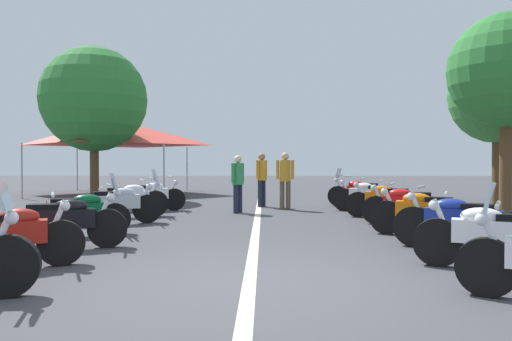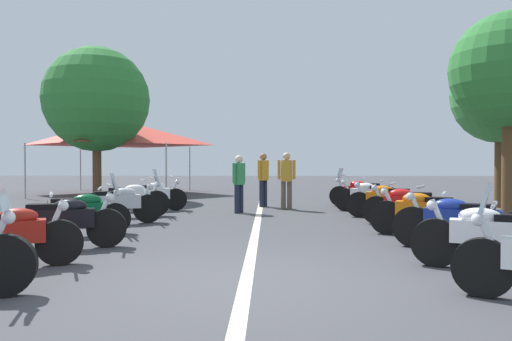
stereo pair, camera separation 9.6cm
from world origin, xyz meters
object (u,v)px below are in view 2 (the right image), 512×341
object	(u,v)px
event_tent	(118,132)
motorcycle_left_row_1	(3,235)
motorcycle_right_row_1	(493,236)
motorcycle_right_row_5	(389,200)
motorcycle_right_row_3	(425,212)
motorcycle_left_row_6	(150,195)
motorcycle_left_row_2	(60,221)
bystander_1	(239,180)
bystander_0	(286,176)
motorcycle_left_row_4	(117,204)
motorcycle_right_row_7	(363,192)
traffic_cone_0	(48,215)
roadside_tree_2	(509,71)
motorcycle_right_row_4	(409,205)
motorcycle_right_row_6	(371,196)
motorcycle_right_row_2	(461,222)
roadside_tree_0	(501,95)
roadside_tree_1	(97,100)
motorcycle_left_row_5	(129,199)
motorcycle_left_row_3	(79,212)
bystander_2	(263,175)

from	to	relation	value
event_tent	motorcycle_left_row_1	bearing A→B (deg)	-168.08
motorcycle_right_row_1	motorcycle_right_row_5	xyz separation A→B (m)	(5.73, -0.08, -0.00)
motorcycle_right_row_3	motorcycle_left_row_6	bearing A→B (deg)	-11.70
motorcycle_left_row_2	event_tent	xyz separation A→B (m)	(12.92, 3.14, 2.19)
motorcycle_left_row_2	bystander_1	bearing A→B (deg)	49.74
bystander_0	bystander_1	xyz separation A→B (m)	(-0.99, 1.33, -0.06)
motorcycle_left_row_2	motorcycle_left_row_4	distance (m)	3.04
motorcycle_left_row_4	bystander_0	world-z (taller)	bystander_0
motorcycle_left_row_4	motorcycle_right_row_7	distance (m)	7.61
motorcycle_left_row_2	motorcycle_left_row_4	world-z (taller)	motorcycle_left_row_4
motorcycle_left_row_2	traffic_cone_0	xyz separation A→B (m)	(2.30, 1.27, -0.16)
roadside_tree_2	motorcycle_right_row_7	bearing A→B (deg)	60.99
motorcycle_left_row_4	motorcycle_right_row_4	bearing A→B (deg)	-23.53
motorcycle_left_row_4	motorcycle_right_row_3	bearing A→B (deg)	-37.05
motorcycle_left_row_2	motorcycle_right_row_6	xyz separation A→B (m)	(5.72, -6.19, 0.00)
motorcycle_right_row_2	motorcycle_right_row_5	size ratio (longest dim) A/B	0.95
motorcycle_left_row_2	motorcycle_right_row_3	xyz separation A→B (m)	(1.45, -6.31, 0.01)
motorcycle_right_row_5	roadside_tree_2	size ratio (longest dim) A/B	0.39
motorcycle_right_row_1	traffic_cone_0	bearing A→B (deg)	-3.85
motorcycle_left_row_4	motorcycle_right_row_7	world-z (taller)	motorcycle_right_row_7
motorcycle_right_row_7	roadside_tree_0	xyz separation A→B (m)	(-0.06, -4.15, 2.95)
motorcycle_right_row_3	roadside_tree_1	bearing A→B (deg)	-19.82
motorcycle_left_row_5	roadside_tree_0	bearing A→B (deg)	-6.39
motorcycle_left_row_3	motorcycle_right_row_5	bearing A→B (deg)	0.47
motorcycle_left_row_3	motorcycle_right_row_1	bearing A→B (deg)	-46.88
motorcycle_right_row_4	event_tent	size ratio (longest dim) A/B	0.33
motorcycle_left_row_5	roadside_tree_2	bearing A→B (deg)	-15.78
motorcycle_left_row_2	bystander_1	xyz separation A→B (m)	(5.44, -2.55, 0.46)
motorcycle_right_row_5	roadside_tree_1	size ratio (longest dim) A/B	0.37
motorcycle_right_row_5	event_tent	distance (m)	12.98
motorcycle_left_row_4	roadside_tree_1	bearing A→B (deg)	89.96
motorcycle_left_row_6	motorcycle_right_row_7	xyz separation A→B (m)	(1.48, -6.26, 0.01)
motorcycle_left_row_6	bystander_2	bearing A→B (deg)	4.40
motorcycle_right_row_1	roadside_tree_0	distance (m)	10.03
motorcycle_left_row_5	motorcycle_right_row_7	distance (m)	7.06
bystander_0	motorcycle_right_row_7	bearing A→B (deg)	-67.04
motorcycle_right_row_4	motorcycle_right_row_3	bearing A→B (deg)	105.71
motorcycle_right_row_7	motorcycle_right_row_2	bearing A→B (deg)	114.41
motorcycle_right_row_6	motorcycle_right_row_7	size ratio (longest dim) A/B	0.96
motorcycle_right_row_2	bystander_0	bearing A→B (deg)	-39.98
motorcycle_right_row_1	bystander_0	world-z (taller)	bystander_0
motorcycle_right_row_3	event_tent	world-z (taller)	event_tent
motorcycle_left_row_4	motorcycle_left_row_5	size ratio (longest dim) A/B	0.97
motorcycle_right_row_5	roadside_tree_1	distance (m)	11.50
bystander_2	motorcycle_left_row_6	bearing A→B (deg)	58.86
motorcycle_right_row_6	roadside_tree_1	bearing A→B (deg)	1.82
motorcycle_left_row_1	bystander_1	world-z (taller)	bystander_1
motorcycle_right_row_1	roadside_tree_0	world-z (taller)	roadside_tree_0
roadside_tree_2	event_tent	size ratio (longest dim) A/B	0.90
roadside_tree_0	roadside_tree_2	world-z (taller)	roadside_tree_2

